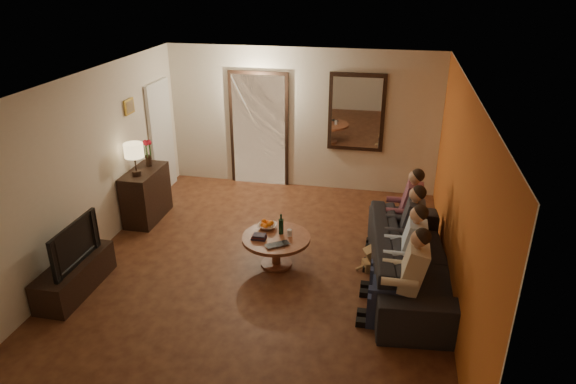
% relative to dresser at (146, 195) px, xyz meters
% --- Properties ---
extents(floor, '(5.00, 6.00, 0.01)m').
position_rel_dresser_xyz_m(floor, '(2.25, -1.09, -0.43)').
color(floor, '#401C11').
rests_on(floor, ground).
extents(ceiling, '(5.00, 6.00, 0.01)m').
position_rel_dresser_xyz_m(ceiling, '(2.25, -1.09, 2.17)').
color(ceiling, white).
rests_on(ceiling, back_wall).
extents(back_wall, '(5.00, 0.02, 2.60)m').
position_rel_dresser_xyz_m(back_wall, '(2.25, 1.91, 0.87)').
color(back_wall, beige).
rests_on(back_wall, floor).
extents(front_wall, '(5.00, 0.02, 2.60)m').
position_rel_dresser_xyz_m(front_wall, '(2.25, -4.09, 0.87)').
color(front_wall, beige).
rests_on(front_wall, floor).
extents(left_wall, '(0.02, 6.00, 2.60)m').
position_rel_dresser_xyz_m(left_wall, '(-0.25, -1.09, 0.87)').
color(left_wall, beige).
rests_on(left_wall, floor).
extents(right_wall, '(0.02, 6.00, 2.60)m').
position_rel_dresser_xyz_m(right_wall, '(4.75, -1.09, 0.87)').
color(right_wall, beige).
rests_on(right_wall, floor).
extents(orange_accent, '(0.01, 6.00, 2.60)m').
position_rel_dresser_xyz_m(orange_accent, '(4.74, -1.09, 0.87)').
color(orange_accent, orange).
rests_on(orange_accent, right_wall).
extents(kitchen_doorway, '(1.00, 0.06, 2.10)m').
position_rel_dresser_xyz_m(kitchen_doorway, '(1.45, 1.89, 0.62)').
color(kitchen_doorway, '#FFE0A5').
rests_on(kitchen_doorway, floor).
extents(door_trim, '(1.12, 0.04, 2.22)m').
position_rel_dresser_xyz_m(door_trim, '(1.45, 1.88, 0.62)').
color(door_trim, black).
rests_on(door_trim, floor).
extents(fridge_glimpse, '(0.45, 0.03, 1.70)m').
position_rel_dresser_xyz_m(fridge_glimpse, '(1.70, 1.89, 0.47)').
color(fridge_glimpse, silver).
rests_on(fridge_glimpse, floor).
extents(mirror_frame, '(1.00, 0.05, 1.40)m').
position_rel_dresser_xyz_m(mirror_frame, '(3.25, 1.87, 1.07)').
color(mirror_frame, black).
rests_on(mirror_frame, back_wall).
extents(mirror_glass, '(0.86, 0.02, 1.26)m').
position_rel_dresser_xyz_m(mirror_glass, '(3.25, 1.84, 1.07)').
color(mirror_glass, white).
rests_on(mirror_glass, back_wall).
extents(white_door, '(0.06, 0.85, 2.04)m').
position_rel_dresser_xyz_m(white_door, '(-0.21, 1.21, 0.59)').
color(white_door, white).
rests_on(white_door, floor).
extents(framed_art, '(0.03, 0.28, 0.24)m').
position_rel_dresser_xyz_m(framed_art, '(-0.22, 0.21, 1.42)').
color(framed_art, '#B28C33').
rests_on(framed_art, left_wall).
extents(art_canvas, '(0.01, 0.22, 0.18)m').
position_rel_dresser_xyz_m(art_canvas, '(-0.21, 0.21, 1.42)').
color(art_canvas, brown).
rests_on(art_canvas, left_wall).
extents(dresser, '(0.45, 0.97, 0.86)m').
position_rel_dresser_xyz_m(dresser, '(0.00, 0.00, 0.00)').
color(dresser, black).
rests_on(dresser, floor).
extents(table_lamp, '(0.30, 0.30, 0.54)m').
position_rel_dresser_xyz_m(table_lamp, '(0.00, -0.22, 0.70)').
color(table_lamp, beige).
rests_on(table_lamp, dresser).
extents(flower_vase, '(0.14, 0.14, 0.44)m').
position_rel_dresser_xyz_m(flower_vase, '(0.00, 0.22, 0.65)').
color(flower_vase, '#B71328').
rests_on(flower_vase, dresser).
extents(tv_stand, '(0.45, 1.25, 0.42)m').
position_rel_dresser_xyz_m(tv_stand, '(0.00, -2.12, -0.22)').
color(tv_stand, black).
rests_on(tv_stand, floor).
extents(tv, '(0.97, 0.13, 0.56)m').
position_rel_dresser_xyz_m(tv, '(0.00, -2.12, 0.27)').
color(tv, black).
rests_on(tv, tv_stand).
extents(sofa, '(2.69, 1.26, 0.76)m').
position_rel_dresser_xyz_m(sofa, '(4.27, -1.12, -0.05)').
color(sofa, black).
rests_on(sofa, floor).
extents(person_a, '(0.60, 0.40, 1.20)m').
position_rel_dresser_xyz_m(person_a, '(4.17, -2.02, 0.17)').
color(person_a, tan).
rests_on(person_a, sofa).
extents(person_b, '(0.60, 0.40, 1.20)m').
position_rel_dresser_xyz_m(person_b, '(4.17, -1.42, 0.17)').
color(person_b, tan).
rests_on(person_b, sofa).
extents(person_c, '(0.60, 0.40, 1.20)m').
position_rel_dresser_xyz_m(person_c, '(4.17, -0.82, 0.17)').
color(person_c, tan).
rests_on(person_c, sofa).
extents(person_d, '(0.60, 0.40, 1.20)m').
position_rel_dresser_xyz_m(person_d, '(4.17, -0.22, 0.17)').
color(person_d, tan).
rests_on(person_d, sofa).
extents(dog, '(0.61, 0.44, 0.56)m').
position_rel_dresser_xyz_m(dog, '(3.88, -0.81, -0.15)').
color(dog, olive).
rests_on(dog, floor).
extents(coffee_table, '(1.14, 1.14, 0.45)m').
position_rel_dresser_xyz_m(coffee_table, '(2.42, -1.00, -0.21)').
color(coffee_table, brown).
rests_on(coffee_table, floor).
extents(bowl, '(0.26, 0.26, 0.06)m').
position_rel_dresser_xyz_m(bowl, '(2.24, -0.78, 0.05)').
color(bowl, white).
rests_on(bowl, coffee_table).
extents(oranges, '(0.20, 0.20, 0.08)m').
position_rel_dresser_xyz_m(oranges, '(2.24, -0.78, 0.12)').
color(oranges, orange).
rests_on(oranges, bowl).
extents(wine_bottle, '(0.07, 0.07, 0.31)m').
position_rel_dresser_xyz_m(wine_bottle, '(2.47, -0.90, 0.17)').
color(wine_bottle, black).
rests_on(wine_bottle, coffee_table).
extents(wine_glass, '(0.06, 0.06, 0.10)m').
position_rel_dresser_xyz_m(wine_glass, '(2.60, -0.95, 0.07)').
color(wine_glass, silver).
rests_on(wine_glass, coffee_table).
extents(book_stack, '(0.20, 0.15, 0.07)m').
position_rel_dresser_xyz_m(book_stack, '(2.20, -1.10, 0.05)').
color(book_stack, black).
rests_on(book_stack, coffee_table).
extents(laptop, '(0.39, 0.36, 0.03)m').
position_rel_dresser_xyz_m(laptop, '(2.52, -1.28, 0.03)').
color(laptop, black).
rests_on(laptop, coffee_table).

